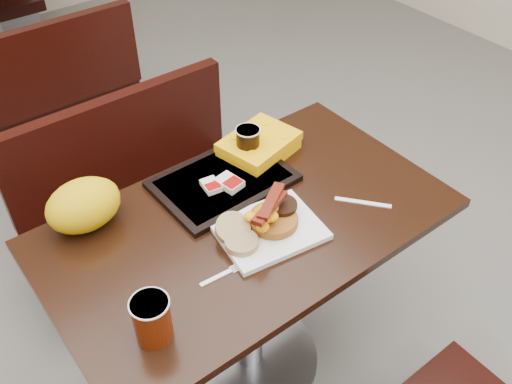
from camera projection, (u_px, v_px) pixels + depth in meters
floor at (249, 360)px, 2.17m from camera, size 6.00×7.00×0.01m
table_near at (248, 299)px, 1.92m from camera, size 1.20×0.70×0.75m
bench_near_n at (147, 194)px, 2.35m from camera, size 1.00×0.46×0.72m
bench_far_s at (37, 77)px, 3.06m from camera, size 1.00×0.46×0.72m
platter at (269, 230)px, 1.63m from camera, size 0.32×0.27×0.02m
pancake_stack at (273, 219)px, 1.63m from camera, size 0.17×0.17×0.03m
sausage_patty at (282, 205)px, 1.64m from camera, size 0.11×0.11×0.01m
scrambled_eggs at (266, 214)px, 1.59m from camera, size 0.12×0.11×0.05m
bacon_strips at (270, 206)px, 1.56m from camera, size 0.19×0.15×0.01m
muffin_bottom at (242, 242)px, 1.57m from camera, size 0.10×0.10×0.02m
muffin_top at (233, 228)px, 1.59m from camera, size 0.11×0.12×0.06m
coffee_cup_near at (152, 319)px, 1.33m from camera, size 0.10×0.10×0.13m
fork at (216, 278)px, 1.50m from camera, size 0.13×0.03×0.00m
knife at (363, 202)px, 1.73m from camera, size 0.12×0.14×0.00m
condiment_syrup at (195, 222)px, 1.66m from camera, size 0.04×0.03×0.01m
condiment_ketchup at (262, 208)px, 1.70m from camera, size 0.04×0.04×0.01m
tray at (223, 181)px, 1.79m from camera, size 0.42×0.30×0.02m
hashbrown_sleeve_left at (211, 186)px, 1.75m from camera, size 0.06×0.07×0.02m
hashbrown_sleeve_right at (229, 183)px, 1.75m from camera, size 0.07×0.09×0.02m
coffee_cup_far at (248, 143)px, 1.84m from camera, size 0.08×0.08×0.10m
clamshell at (259, 146)px, 1.89m from camera, size 0.28×0.23×0.07m
paper_bag at (84, 205)px, 1.61m from camera, size 0.24×0.20×0.15m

